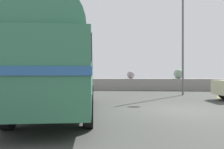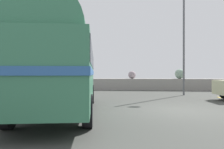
{
  "view_description": "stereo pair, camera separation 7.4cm",
  "coord_description": "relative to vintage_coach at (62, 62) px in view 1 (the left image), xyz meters",
  "views": [
    {
      "loc": [
        -1.92,
        -9.52,
        1.56
      ],
      "look_at": [
        -2.75,
        -0.71,
        1.54
      ],
      "focal_mm": 35.01,
      "sensor_mm": 36.0,
      "label": 1
    },
    {
      "loc": [
        -1.85,
        -9.51,
        1.56
      ],
      "look_at": [
        -2.75,
        -0.71,
        1.54
      ],
      "focal_mm": 35.01,
      "sensor_mm": 36.0,
      "label": 2
    }
  ],
  "objects": [
    {
      "name": "lamp_post",
      "position": [
        6.53,
        7.75,
        2.05
      ],
      "size": [
        1.12,
        0.27,
        7.36
      ],
      "color": "#5B5B60",
      "rests_on": "ground"
    },
    {
      "name": "vintage_coach",
      "position": [
        0.0,
        0.0,
        0.0
      ],
      "size": [
        3.92,
        8.88,
        3.7
      ],
      "rotation": [
        0.0,
        0.0,
        0.18
      ],
      "color": "black",
      "rests_on": "ground"
    },
    {
      "name": "ground",
      "position": [
        4.73,
        1.03,
        -2.04
      ],
      "size": [
        32.0,
        26.0,
        0.02
      ],
      "color": "#3D3F3A"
    },
    {
      "name": "breakwater",
      "position": [
        4.49,
        12.82,
        -1.43
      ],
      "size": [
        31.36,
        1.85,
        2.23
      ],
      "color": "gray",
      "rests_on": "ground"
    }
  ]
}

